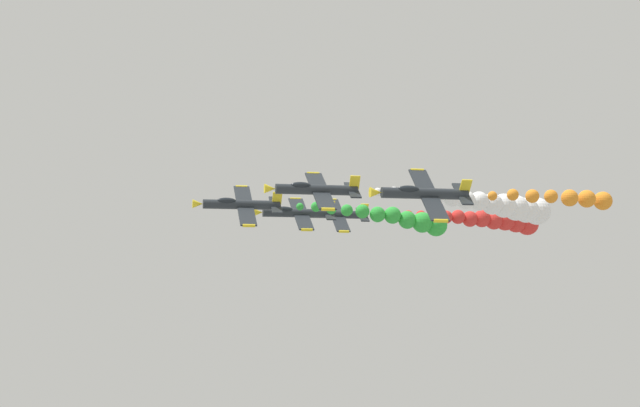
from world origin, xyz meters
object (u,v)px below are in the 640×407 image
(airplane_right_inner, at_px, (297,213))
(airplane_right_outer, at_px, (334,214))
(airplane_left_inner, at_px, (315,189))
(airplane_lead, at_px, (240,204))
(airplane_left_outer, at_px, (423,193))

(airplane_right_inner, distance_m, airplane_right_outer, 11.84)
(airplane_left_inner, bearing_deg, airplane_lead, 36.83)
(airplane_left_inner, xyz_separation_m, airplane_right_inner, (16.87, -1.02, -1.08))
(airplane_lead, relative_size, airplane_right_outer, 1.00)
(airplane_left_inner, height_order, airplane_right_outer, airplane_left_inner)
(airplane_lead, bearing_deg, airplane_right_inner, -47.09)
(airplane_right_inner, distance_m, airplane_left_outer, 26.88)
(airplane_left_inner, distance_m, airplane_left_outer, 12.79)
(airplane_left_outer, bearing_deg, airplane_right_inner, 17.96)
(airplane_left_outer, distance_m, airplane_right_outer, 35.15)
(airplane_lead, height_order, airplane_left_outer, airplane_left_outer)
(airplane_lead, height_order, airplane_right_inner, airplane_lead)
(airplane_lead, distance_m, airplane_left_inner, 11.76)
(airplane_lead, relative_size, airplane_right_inner, 1.00)
(airplane_lead, height_order, airplane_right_outer, airplane_right_outer)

